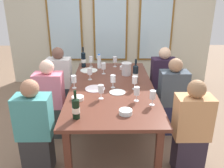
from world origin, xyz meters
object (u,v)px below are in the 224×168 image
wine_glass_7 (90,72)px  water_bottle (99,61)px  seated_person_5 (172,99)px  wine_glass_6 (74,79)px  seated_person_2 (35,130)px  seated_person_4 (50,101)px  white_plate_0 (89,70)px  wine_bottle_0 (135,74)px  tasting_bowl_1 (78,98)px  metal_pitcher (126,69)px  white_plate_1 (95,89)px  white_plate_2 (117,92)px  wine_glass_1 (101,90)px  wine_bottle_2 (76,108)px  wine_glass_0 (104,66)px  wine_glass_5 (115,60)px  dining_table (112,91)px  seated_person_0 (60,82)px  tasting_bowl_0 (124,68)px  tasting_bowl_2 (126,112)px  wine_glass_8 (153,95)px  wine_glass_3 (137,92)px  seated_person_3 (191,131)px  wine_glass_2 (91,59)px  wine_bottle_1 (83,59)px  wine_glass_9 (113,79)px  seated_person_1 (162,82)px  wine_glass_4 (135,81)px

wine_glass_7 → water_bottle: bearing=78.2°
seated_person_5 → wine_glass_6: bearing=-175.7°
seated_person_2 → seated_person_4: size_ratio=1.00×
white_plate_0 → wine_glass_6: 0.75m
wine_bottle_0 → tasting_bowl_1: 0.93m
metal_pitcher → wine_bottle_0: bearing=-73.0°
white_plate_1 → white_plate_2: (0.29, -0.12, 0.00)m
wine_glass_1 → wine_bottle_2: bearing=-117.0°
wine_glass_0 → wine_glass_5: 0.42m
dining_table → wine_glass_7: wine_glass_7 is taller
seated_person_0 → tasting_bowl_0: bearing=1.0°
tasting_bowl_2 → seated_person_2: bearing=177.2°
wine_glass_7 → wine_glass_1: bearing=-74.8°
wine_glass_7 → wine_glass_8: same height
wine_bottle_2 → wine_glass_3: 0.76m
tasting_bowl_0 → wine_bottle_0: bearing=-78.7°
white_plate_2 → seated_person_2: seated_person_2 is taller
white_plate_0 → wine_glass_8: (0.81, -1.25, 0.11)m
wine_bottle_0 → seated_person_3: size_ratio=0.30×
metal_pitcher → wine_bottle_0: wine_bottle_0 is taller
seated_person_0 → wine_glass_7: bearing=-40.8°
wine_glass_1 → wine_glass_2: same height
white_plate_1 → wine_glass_7: (-0.09, 0.36, 0.12)m
wine_bottle_1 → seated_person_2: 1.69m
wine_glass_8 → seated_person_3: bearing=-26.4°
wine_bottle_2 → wine_glass_9: 0.90m
wine_glass_8 → seated_person_1: seated_person_1 is taller
wine_glass_8 → seated_person_0: seated_person_0 is taller
wine_glass_2 → wine_glass_9: (0.35, -0.95, -0.00)m
wine_bottle_2 → water_bottle: bearing=84.1°
seated_person_0 → wine_glass_1: bearing=-57.6°
water_bottle → metal_pitcher: bearing=-39.8°
wine_glass_5 → tasting_bowl_1: bearing=-109.9°
wine_glass_6 → dining_table: bearing=6.4°
white_plate_1 → wine_glass_5: bearing=73.8°
tasting_bowl_2 → wine_glass_2: (-0.47, 1.69, 0.10)m
wine_glass_3 → wine_glass_4: same height
white_plate_1 → seated_person_1: (1.07, 0.80, -0.22)m
wine_glass_0 → seated_person_4: seated_person_4 is taller
tasting_bowl_2 → seated_person_4: 1.27m
wine_glass_4 → dining_table: bearing=161.4°
wine_bottle_2 → wine_glass_1: (0.24, 0.46, 0.00)m
wine_glass_3 → wine_glass_6: same height
water_bottle → wine_glass_9: (0.21, -0.86, 0.00)m
dining_table → wine_glass_3: bearing=-59.0°
wine_glass_3 → wine_glass_9: 0.49m
wine_glass_1 → wine_glass_7: same height
dining_table → wine_glass_2: (-0.34, 0.91, 0.19)m
seated_person_3 → seated_person_4: size_ratio=1.00×
wine_glass_5 → wine_glass_7: 0.73m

